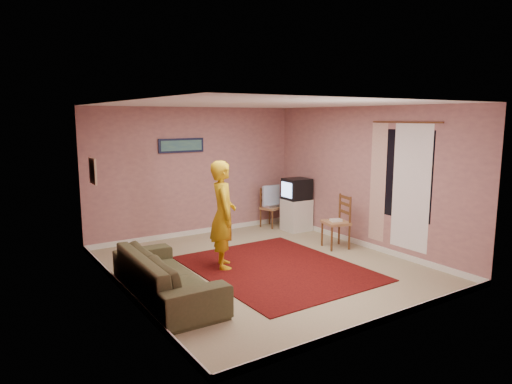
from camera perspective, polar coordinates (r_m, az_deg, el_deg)
ground at (r=7.50m, az=0.93°, el=-9.32°), size 5.00×5.00×0.00m
wall_back at (r=9.35m, az=-7.62°, el=2.50°), size 4.50×0.02×2.60m
wall_front at (r=5.34m, az=16.12°, el=-2.93°), size 4.50×0.02×2.60m
wall_left at (r=6.24m, az=-16.45°, el=-1.21°), size 0.02×5.00×2.60m
wall_right at (r=8.64m, az=13.45°, el=1.76°), size 0.02×5.00×2.60m
ceiling at (r=7.11m, az=0.99°, el=10.94°), size 4.50×5.00×0.02m
baseboard_back at (r=9.57m, az=-7.44°, el=-4.96°), size 4.50×0.02×0.10m
baseboard_front at (r=5.74m, az=15.46°, el=-15.22°), size 4.50×0.02×0.10m
baseboard_left at (r=6.58m, az=-15.86°, el=-11.96°), size 0.02×5.00×0.10m
baseboard_right at (r=8.88m, az=13.09°, el=-6.26°), size 0.02×5.00×0.10m
window at (r=8.03m, az=18.10°, el=2.08°), size 0.01×1.10×1.50m
curtain_sheer at (r=7.95m, az=18.80°, el=0.52°), size 0.01×0.75×2.10m
curtain_floral at (r=8.39m, az=14.99°, el=1.13°), size 0.01×0.35×2.10m
curtain_rod at (r=7.94m, az=18.22°, el=8.29°), size 0.02×1.40×0.02m
picture_back at (r=9.15m, az=-9.31°, el=5.77°), size 0.95×0.04×0.28m
picture_left at (r=7.75m, az=-19.70°, el=2.49°), size 0.04×0.38×0.42m
area_rug at (r=7.42m, az=2.58°, el=-9.48°), size 2.39×2.97×0.02m
tv_cabinet at (r=9.80m, az=5.08°, el=-2.85°), size 0.53×0.48×0.68m
crt_tv at (r=9.70m, az=5.10°, el=0.39°), size 0.54×0.49×0.45m
chair_a at (r=10.05m, az=1.88°, el=-1.39°), size 0.49×0.48×0.47m
dvd_player at (r=10.06m, az=1.88°, el=-1.71°), size 0.38×0.30×0.06m
blue_throw at (r=10.02m, az=1.89°, el=-0.43°), size 0.43×0.05×0.45m
chair_b at (r=8.54m, az=9.98°, el=-2.98°), size 0.52×0.53×0.53m
game_console at (r=8.55m, az=9.96°, el=-3.49°), size 0.24×0.21×0.04m
sofa at (r=6.31m, az=-11.13°, el=-10.11°), size 0.89×2.19×0.64m
person at (r=7.28m, az=-4.13°, el=-2.85°), size 0.61×0.74×1.73m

